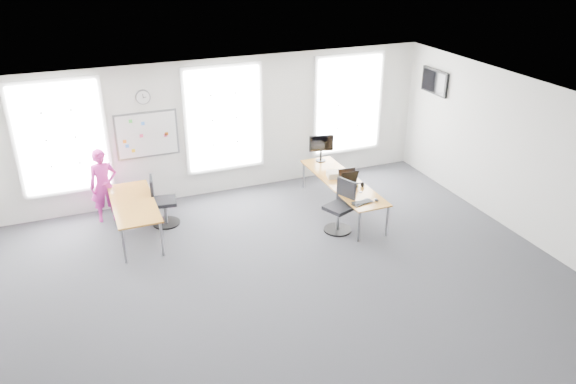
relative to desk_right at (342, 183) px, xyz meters
name	(u,v)px	position (x,y,z in m)	size (l,w,h in m)	color
floor	(277,286)	(-2.27, -2.12, -0.63)	(10.00, 10.00, 0.00)	#2A2A2F
ceiling	(275,113)	(-2.27, -2.12, 2.37)	(10.00, 10.00, 0.00)	white
wall_back	(211,129)	(-2.27, 1.88, 0.87)	(10.00, 10.00, 0.00)	silver
wall_front	(425,380)	(-2.27, -6.12, 0.87)	(10.00, 10.00, 0.00)	silver
wall_right	(528,161)	(2.73, -2.12, 0.87)	(10.00, 10.00, 0.00)	silver
window_left	(61,138)	(-5.27, 1.85, 1.07)	(1.60, 0.06, 2.20)	silver
window_mid	(224,119)	(-1.97, 1.85, 1.07)	(1.60, 0.06, 2.20)	silver
window_right	(348,104)	(1.03, 1.85, 1.07)	(1.60, 0.06, 2.20)	silver
desk_right	(342,183)	(0.00, 0.00, 0.00)	(0.73, 2.75, 0.67)	#B37C27
desk_left	(134,205)	(-4.18, 0.49, 0.03)	(0.79, 1.97, 0.72)	#B37C27
chair_right	(340,209)	(-0.42, -0.75, -0.17)	(0.61, 0.61, 1.03)	black
chair_left	(161,204)	(-3.62, 0.78, -0.17)	(0.55, 0.55, 1.03)	black
person	(104,186)	(-4.63, 1.39, 0.13)	(0.55, 0.36, 1.52)	#C32790
whiteboard	(147,135)	(-3.62, 1.85, 0.92)	(1.20, 0.03, 0.90)	white
wall_clock	(143,97)	(-3.62, 1.85, 1.72)	(0.30, 0.30, 0.04)	gray
tv	(435,82)	(2.68, 0.88, 1.67)	(0.06, 0.90, 0.55)	black
keyboard	(362,203)	(-0.12, -1.07, 0.05)	(0.43, 0.15, 0.02)	black
mouse	(376,200)	(0.17, -1.09, 0.07)	(0.08, 0.12, 0.05)	black
lens_cap	(361,192)	(0.08, -0.63, 0.05)	(0.06, 0.06, 0.01)	black
headphones	(359,185)	(0.17, -0.41, 0.09)	(0.18, 0.10, 0.10)	black
laptop_sleeve	(348,177)	(0.05, -0.14, 0.19)	(0.38, 0.23, 0.30)	black
paper_stack	(335,174)	(-0.05, 0.24, 0.10)	(0.35, 0.26, 0.12)	#F1E1C3
monitor	(321,146)	(0.05, 1.16, 0.41)	(0.55, 0.22, 0.61)	black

